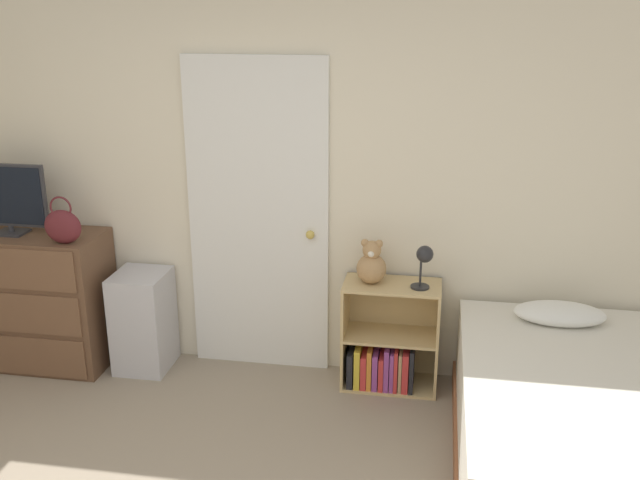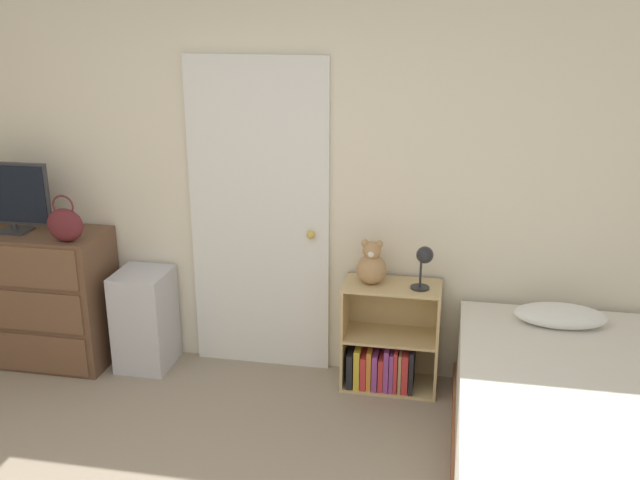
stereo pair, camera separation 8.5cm
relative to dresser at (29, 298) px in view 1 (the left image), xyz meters
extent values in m
cube|color=beige|center=(1.55, 0.28, 0.82)|extent=(10.00, 0.06, 2.55)
cube|color=white|center=(1.54, 0.23, 0.56)|extent=(0.91, 0.04, 2.05)
sphere|color=gold|center=(1.89, 0.19, 0.49)|extent=(0.06, 0.06, 0.06)
cube|color=brown|center=(0.00, 0.00, 0.00)|extent=(1.07, 0.46, 0.92)
cube|color=brown|center=(0.00, -0.23, -0.30)|extent=(0.98, 0.01, 0.27)
cube|color=brown|center=(0.00, -0.23, 0.00)|extent=(0.98, 0.01, 0.27)
cube|color=brown|center=(0.00, -0.23, 0.30)|extent=(0.98, 0.01, 0.27)
cube|color=#2D2D33|center=(-0.04, -0.01, 0.47)|extent=(0.19, 0.16, 0.01)
cylinder|color=#2D2D33|center=(-0.04, -0.01, 0.49)|extent=(0.04, 0.04, 0.04)
cube|color=#2D2D33|center=(-0.04, -0.01, 0.72)|extent=(0.54, 0.03, 0.41)
cube|color=black|center=(-0.04, -0.03, 0.72)|extent=(0.51, 0.01, 0.37)
ellipsoid|color=#591E23|center=(0.39, -0.14, 0.57)|extent=(0.24, 0.11, 0.22)
torus|color=#591E23|center=(0.39, -0.14, 0.69)|extent=(0.14, 0.01, 0.14)
cube|color=silver|center=(0.78, 0.05, -0.12)|extent=(0.34, 0.37, 0.67)
cube|color=tan|center=(2.13, 0.08, -0.11)|extent=(0.02, 0.32, 0.70)
cube|color=tan|center=(2.71, 0.08, -0.11)|extent=(0.02, 0.32, 0.70)
cube|color=tan|center=(2.42, 0.08, -0.45)|extent=(0.56, 0.32, 0.02)
cube|color=tan|center=(2.42, 0.08, -0.11)|extent=(0.56, 0.32, 0.02)
cube|color=tan|center=(2.42, 0.08, 0.23)|extent=(0.56, 0.32, 0.02)
cube|color=tan|center=(2.42, 0.23, -0.11)|extent=(0.60, 0.01, 0.70)
cube|color=black|center=(2.18, 0.05, -0.32)|extent=(0.04, 0.24, 0.23)
cube|color=gold|center=(2.22, 0.05, -0.31)|extent=(0.04, 0.23, 0.26)
cube|color=red|center=(2.27, 0.04, -0.33)|extent=(0.04, 0.22, 0.22)
cube|color=orange|center=(2.30, 0.03, -0.31)|extent=(0.03, 0.21, 0.26)
cube|color=#8C3F8C|center=(2.34, 0.03, -0.32)|extent=(0.03, 0.21, 0.24)
cube|color=red|center=(2.38, 0.05, -0.33)|extent=(0.03, 0.24, 0.22)
cube|color=#8C3F8C|center=(2.41, 0.05, -0.30)|extent=(0.03, 0.24, 0.28)
cube|color=#8C3F8C|center=(2.44, 0.03, -0.31)|extent=(0.02, 0.20, 0.26)
cube|color=red|center=(2.47, 0.02, -0.30)|extent=(0.02, 0.18, 0.28)
cube|color=tan|center=(2.49, 0.05, -0.31)|extent=(0.02, 0.24, 0.26)
cube|color=red|center=(2.53, 0.04, -0.31)|extent=(0.04, 0.22, 0.26)
cube|color=black|center=(2.56, 0.05, -0.30)|extent=(0.03, 0.25, 0.29)
sphere|color=tan|center=(2.29, 0.08, 0.33)|extent=(0.18, 0.18, 0.18)
sphere|color=tan|center=(2.29, 0.08, 0.45)|extent=(0.11, 0.11, 0.11)
sphere|color=silver|center=(2.29, 0.03, 0.44)|extent=(0.04, 0.04, 0.04)
sphere|color=tan|center=(2.25, 0.08, 0.50)|extent=(0.05, 0.05, 0.05)
sphere|color=tan|center=(2.33, 0.08, 0.50)|extent=(0.05, 0.05, 0.05)
cylinder|color=#262628|center=(2.59, 0.04, 0.24)|extent=(0.11, 0.11, 0.01)
cylinder|color=#262628|center=(2.59, 0.04, 0.34)|extent=(0.01, 0.01, 0.18)
sphere|color=#262628|center=(2.61, 0.03, 0.46)|extent=(0.10, 0.10, 0.10)
cube|color=brown|center=(3.40, -0.69, -0.40)|extent=(1.16, 1.86, 0.12)
cube|color=silver|center=(3.40, -0.69, -0.11)|extent=(1.13, 1.80, 0.45)
ellipsoid|color=white|center=(3.40, -0.03, 0.16)|extent=(0.52, 0.28, 0.12)
camera|label=1|loc=(2.66, -4.01, 1.88)|focal=40.00mm
camera|label=2|loc=(2.75, -3.99, 1.88)|focal=40.00mm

